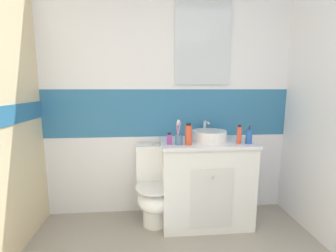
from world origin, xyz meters
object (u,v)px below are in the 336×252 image
at_px(toothbrush_cup, 179,138).
at_px(shampoo_bottle_tall, 189,135).
at_px(soap_dispenser, 249,137).
at_px(sink_basin, 209,135).
at_px(toilet, 154,188).
at_px(perfume_flask_small, 169,139).
at_px(deodorant_spray_can, 239,135).

height_order(toothbrush_cup, shampoo_bottle_tall, toothbrush_cup).
height_order(toothbrush_cup, soap_dispenser, toothbrush_cup).
xyz_separation_m(toothbrush_cup, soap_dispenser, (0.66, -0.02, 0.01)).
xyz_separation_m(sink_basin, shampoo_bottle_tall, (-0.23, -0.15, 0.04)).
distance_m(toilet, soap_dispenser, 1.05).
distance_m(sink_basin, soap_dispenser, 0.37).
height_order(toothbrush_cup, perfume_flask_small, toothbrush_cup).
bearing_deg(perfume_flask_small, toilet, 136.50).
bearing_deg(sink_basin, perfume_flask_small, -163.30).
bearing_deg(perfume_flask_small, shampoo_bottle_tall, -10.13).
relative_size(toilet, soap_dispenser, 4.65).
height_order(toothbrush_cup, deodorant_spray_can, toothbrush_cup).
height_order(sink_basin, toilet, sink_basin).
height_order(deodorant_spray_can, perfume_flask_small, deodorant_spray_can).
bearing_deg(shampoo_bottle_tall, sink_basin, 33.20).
bearing_deg(toilet, toothbrush_cup, -33.36).
xyz_separation_m(deodorant_spray_can, shampoo_bottle_tall, (-0.48, -0.01, 0.01)).
xyz_separation_m(toilet, deodorant_spray_can, (0.79, -0.15, 0.57)).
distance_m(soap_dispenser, shampoo_bottle_tall, 0.57).
bearing_deg(sink_basin, soap_dispenser, -25.19).
height_order(toilet, toothbrush_cup, toothbrush_cup).
height_order(sink_basin, soap_dispenser, sink_basin).
xyz_separation_m(toilet, toothbrush_cup, (0.22, -0.15, 0.54)).
relative_size(sink_basin, perfume_flask_small, 3.39).
height_order(sink_basin, deodorant_spray_can, same).
distance_m(toothbrush_cup, perfume_flask_small, 0.09).
bearing_deg(sink_basin, toilet, 179.15).
bearing_deg(soap_dispenser, deodorant_spray_can, 173.07).
bearing_deg(toilet, deodorant_spray_can, -11.07).
xyz_separation_m(deodorant_spray_can, perfume_flask_small, (-0.65, 0.02, -0.03)).
bearing_deg(toilet, sink_basin, -0.85).
bearing_deg(deodorant_spray_can, soap_dispenser, -6.93).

